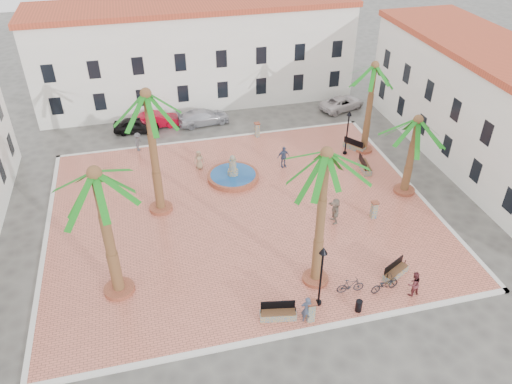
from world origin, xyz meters
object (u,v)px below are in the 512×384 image
bollard_n (257,129)px  bollard_e (374,209)px  fountain (233,175)px  cyclist_b (414,284)px  bicycle_a (385,284)px  car_silver (204,117)px  pedestrian_fountain_a (199,160)px  car_black (136,125)px  palm_e (416,130)px  car_white (342,103)px  palm_sw (98,189)px  pedestrian_east (335,211)px  palm_nw (148,107)px  pedestrian_north (138,142)px  car_red (156,120)px  palm_ne (374,75)px  bollard_se (311,311)px  cyclist_a (307,310)px  pedestrian_fountain_b (283,157)px  litter_bin (359,306)px  bench_e (365,166)px  lamppost_e (348,125)px  bench_ne (354,146)px  lamppost_s (322,266)px  bicycle_b (350,286)px  bench_se (395,272)px  bench_s (278,314)px  palm_s (325,168)px

bollard_n → bollard_e: bearing=-70.0°
fountain → cyclist_b: size_ratio=2.43×
bicycle_a → car_silver: car_silver is taller
bicycle_a → pedestrian_fountain_a: 17.70m
bollard_n → car_black: 10.83m
palm_e → car_white: (1.07, 14.65, -4.58)m
palm_sw → pedestrian_east: (14.23, 3.06, -6.09)m
palm_nw → cyclist_b: 18.77m
pedestrian_north → car_red: 4.76m
palm_ne → car_silver: bearing=145.4°
fountain → bollard_se: 14.71m
palm_nw → palm_ne: size_ratio=1.17×
palm_e → car_red: 23.15m
cyclist_a → pedestrian_north: cyclist_a is taller
car_black → pedestrian_fountain_b: bearing=-120.1°
bollard_se → litter_bin: bearing=0.0°
bench_e → cyclist_b: bearing=175.4°
lamppost_e → car_silver: size_ratio=0.81×
bench_ne → fountain: bearing=66.0°
bollard_se → pedestrian_north: bearing=110.7°
lamppost_s → car_black: lamppost_s is taller
bench_e → bollard_se: 16.23m
bicycle_b → car_white: bearing=-17.5°
car_silver → palm_e: bearing=-146.5°
palm_sw → car_red: palm_sw is taller
pedestrian_east → bench_ne: bearing=156.0°
palm_nw → bench_ne: palm_nw is taller
bench_se → bollard_se: bearing=170.8°
bollard_se → pedestrian_fountain_b: pedestrian_fountain_b is taller
lamppost_s → bicycle_a: bearing=0.7°
lamppost_e → pedestrian_fountain_a: (-12.03, 0.62, -1.84)m
fountain → pedestrian_fountain_a: bearing=137.4°
bench_s → bollard_se: 1.77m
bench_e → pedestrian_north: size_ratio=1.26×
pedestrian_north → litter_bin: bearing=-132.0°
bollard_n → pedestrian_fountain_a: size_ratio=0.85×
palm_e → lamppost_s: palm_e is taller
litter_bin → car_white: size_ratio=0.16×
bench_e → cyclist_a: cyclist_a is taller
palm_s → pedestrian_fountain_a: palm_s is taller
bench_se → litter_bin: size_ratio=2.64×
bollard_se → litter_bin: bollard_se is taller
car_white → pedestrian_north: bearing=82.1°
palm_s → bicycle_b: (1.58, -1.39, -7.18)m
palm_nw → bollard_n: bearing=43.9°
bench_ne → pedestrian_east: (-5.29, -8.91, 0.64)m
bicycle_a → bicycle_b: (-1.93, 0.36, 0.02)m
cyclist_a → pedestrian_fountain_a: bearing=-60.0°
car_red → lamppost_e: bearing=-120.9°
lamppost_s → cyclist_b: 5.73m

